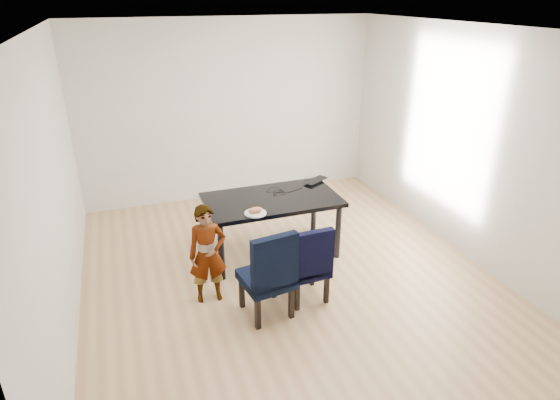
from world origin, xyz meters
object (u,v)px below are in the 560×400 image
object	(u,v)px
dining_table	(272,226)
chair_right	(306,261)
laptop	(312,180)
chair_left	(266,272)
child	(208,254)
plate	(255,213)

from	to	relation	value
dining_table	chair_right	size ratio (longest dim) A/B	1.82
dining_table	chair_right	bearing A→B (deg)	-88.05
chair_right	laptop	bearing A→B (deg)	62.51
laptop	chair_left	bearing A→B (deg)	23.49
child	laptop	size ratio (longest dim) A/B	2.95
chair_right	child	distance (m)	1.02
chair_right	laptop	world-z (taller)	chair_right
chair_left	chair_right	world-z (taller)	chair_left
chair_left	dining_table	bearing A→B (deg)	60.54
child	laptop	bearing A→B (deg)	35.45
plate	chair_left	bearing A→B (deg)	-99.65
plate	laptop	bearing A→B (deg)	35.34
chair_left	plate	distance (m)	0.82
chair_right	plate	distance (m)	0.80
dining_table	laptop	size ratio (longest dim) A/B	4.36
chair_left	plate	size ratio (longest dim) A/B	3.93
chair_left	child	xyz separation A→B (m)	(-0.49, 0.42, 0.06)
dining_table	child	xyz separation A→B (m)	(-0.93, -0.69, 0.17)
dining_table	laptop	bearing A→B (deg)	27.24
laptop	dining_table	bearing A→B (deg)	-1.93
child	laptop	world-z (taller)	child
chair_left	child	world-z (taller)	child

